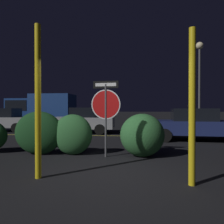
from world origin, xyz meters
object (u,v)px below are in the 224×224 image
yellow_pole_left (38,101)px  hedge_bush_1 (39,133)px  hedge_bush_3 (142,135)px  yellow_pole_right (192,107)px  delivery_truck (41,109)px  street_lamp (200,66)px  hedge_bush_2 (73,134)px  passing_car_1 (2,120)px  stop_sign (106,105)px  passing_car_2 (83,121)px  passing_car_3 (196,125)px

yellow_pole_left → hedge_bush_1: size_ratio=2.04×
hedge_bush_3 → yellow_pole_right: bearing=-71.4°
delivery_truck → street_lamp: bearing=-92.3°
yellow_pole_left → hedge_bush_2: bearing=88.3°
hedge_bush_1 → passing_car_1: (-5.54, 6.86, 0.05)m
yellow_pole_left → yellow_pole_right: yellow_pole_left is taller
stop_sign → yellow_pole_left: size_ratio=0.71×
yellow_pole_left → passing_car_2: (-1.05, 8.72, -0.85)m
passing_car_1 → street_lamp: 14.59m
yellow_pole_left → passing_car_1: (-6.56, 9.19, -0.87)m
hedge_bush_2 → passing_car_2: 6.42m
passing_car_3 → hedge_bush_1: bearing=-52.9°
yellow_pole_right → delivery_truck: yellow_pole_right is taller
stop_sign → passing_car_1: 10.47m
hedge_bush_2 → street_lamp: (6.96, 10.33, 4.06)m
hedge_bush_1 → hedge_bush_2: bearing=3.4°
passing_car_1 → yellow_pole_left: bearing=-148.3°
delivery_truck → street_lamp: (12.83, -0.80, 3.21)m
stop_sign → yellow_pole_left: (-1.16, -2.17, 0.02)m
passing_car_1 → street_lamp: size_ratio=0.70×
yellow_pole_right → passing_car_1: (-9.65, 9.33, -0.75)m
passing_car_2 → street_lamp: street_lamp is taller
passing_car_2 → hedge_bush_3: bearing=-153.3°
passing_car_3 → street_lamp: 8.03m
stop_sign → street_lamp: (5.87, 10.56, 3.12)m
yellow_pole_right → hedge_bush_3: size_ratio=2.21×
passing_car_3 → delivery_truck: (-10.70, 7.44, 0.77)m
hedge_bush_2 → passing_car_2: passing_car_2 is taller
yellow_pole_right → hedge_bush_3: bearing=108.6°
hedge_bush_3 → street_lamp: (4.77, 10.41, 4.05)m
yellow_pole_right → street_lamp: street_lamp is taller
hedge_bush_2 → hedge_bush_3: hedge_bush_3 is taller
stop_sign → delivery_truck: bearing=127.9°
passing_car_1 → delivery_truck: (0.75, 4.34, 0.76)m
hedge_bush_3 → passing_car_2: (-3.31, 6.40, 0.10)m
hedge_bush_2 → hedge_bush_3: 2.19m
yellow_pole_left → hedge_bush_2: (0.07, 2.40, -0.97)m
hedge_bush_3 → passing_car_3: size_ratio=0.27×
delivery_truck → hedge_bush_3: bearing=-143.0°
passing_car_2 → delivery_truck: bearing=44.1°
passing_car_1 → delivery_truck: size_ratio=0.84×
hedge_bush_3 → street_lamp: size_ratio=0.21×
hedge_bush_3 → passing_car_3: (2.64, 3.77, 0.08)m
passing_car_3 → delivery_truck: bearing=-120.1°
yellow_pole_left → street_lamp: size_ratio=0.49×
hedge_bush_2 → street_lamp: bearing=56.0°
yellow_pole_right → passing_car_1: size_ratio=0.65×
hedge_bush_1 → yellow_pole_right: bearing=-31.0°
stop_sign → delivery_truck: 13.33m
yellow_pole_right → passing_car_1: yellow_pole_right is taller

